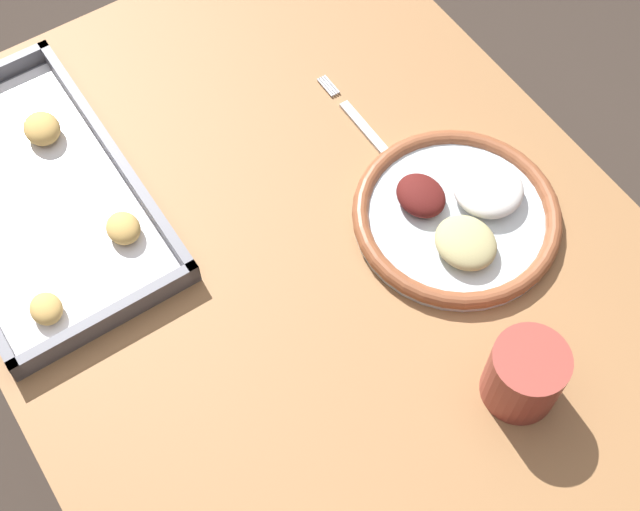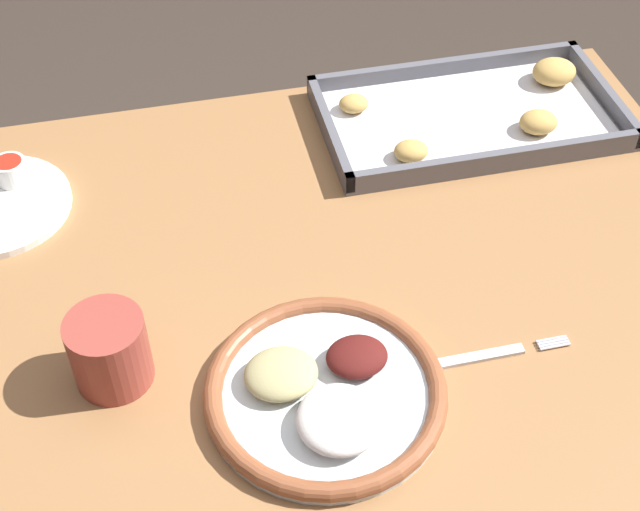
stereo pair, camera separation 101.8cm
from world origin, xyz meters
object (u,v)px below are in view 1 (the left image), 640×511
baking_tray (29,191)px  drinking_cup (525,375)px  fork (368,131)px  dinner_plate (458,214)px

baking_tray → drinking_cup: (-0.52, -0.33, 0.03)m
fork → baking_tray: 0.42m
dinner_plate → drinking_cup: size_ratio=2.98×
fork → drinking_cup: 0.38m
drinking_cup → dinner_plate: bearing=-20.8°
dinner_plate → drinking_cup: bearing=159.2°
dinner_plate → fork: dinner_plate is taller
baking_tray → drinking_cup: size_ratio=4.90×
baking_tray → dinner_plate: bearing=-127.1°
dinner_plate → fork: 0.17m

